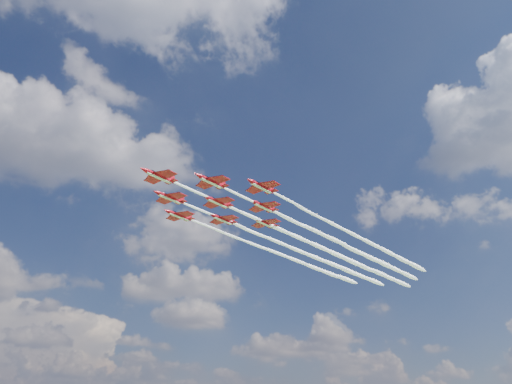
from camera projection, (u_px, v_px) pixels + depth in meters
jet_lead at (283, 231)px, 156.40m from camera, size 91.12×61.24×2.66m
jet_row2_port at (322, 234)px, 159.12m from camera, size 91.12×61.24×2.66m
jet_row2_starb at (283, 244)px, 168.10m from camera, size 91.12×61.24×2.66m
jet_row3_port at (360, 237)px, 161.84m from camera, size 91.12×61.24×2.66m
jet_row3_centre at (320, 247)px, 170.82m from camera, size 91.12×61.24×2.66m
jet_row3_starb at (283, 256)px, 179.80m from camera, size 91.12×61.24×2.66m
jet_row4_port at (354, 250)px, 173.54m from camera, size 91.12×61.24×2.66m
jet_row4_starb at (317, 258)px, 182.52m from camera, size 91.12×61.24×2.66m
jet_tail at (350, 260)px, 185.25m from camera, size 91.12×61.24×2.66m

